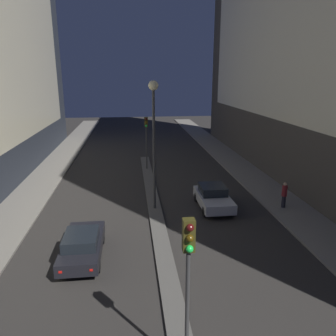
% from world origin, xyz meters
% --- Properties ---
extents(median_strip, '(0.86, 28.72, 0.13)m').
position_xyz_m(median_strip, '(0.00, 15.36, 0.06)').
color(median_strip, '#56544F').
rests_on(median_strip, ground).
extents(traffic_light_near, '(0.32, 0.42, 4.77)m').
position_xyz_m(traffic_light_near, '(0.00, 3.47, 3.62)').
color(traffic_light_near, '#383838').
rests_on(traffic_light_near, median_strip).
extents(traffic_light_mid, '(0.32, 0.42, 4.77)m').
position_xyz_m(traffic_light_mid, '(0.00, 25.13, 3.62)').
color(traffic_light_mid, '#383838').
rests_on(traffic_light_mid, median_strip).
extents(street_lamp, '(0.60, 0.60, 8.07)m').
position_xyz_m(street_lamp, '(0.00, 15.70, 6.00)').
color(street_lamp, '#383838').
rests_on(street_lamp, median_strip).
extents(car_left_lane, '(1.79, 4.29, 1.41)m').
position_xyz_m(car_left_lane, '(-3.86, 10.19, 0.72)').
color(car_left_lane, black).
rests_on(car_left_lane, ground).
extents(car_right_lane, '(1.92, 4.05, 1.49)m').
position_xyz_m(car_right_lane, '(3.86, 15.58, 0.75)').
color(car_right_lane, '#B2B2B7').
rests_on(car_right_lane, ground).
extents(pedestrian_on_right_sidewalk, '(0.34, 0.34, 1.71)m').
position_xyz_m(pedestrian_on_right_sidewalk, '(8.39, 14.87, 1.03)').
color(pedestrian_on_right_sidewalk, black).
rests_on(pedestrian_on_right_sidewalk, sidewalk_right).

